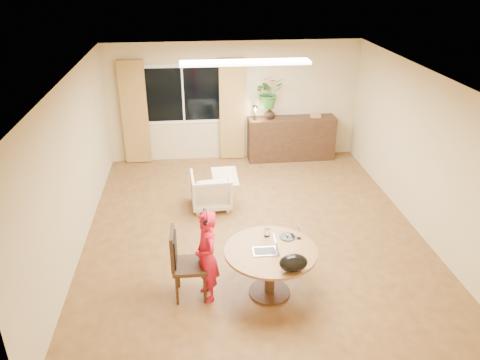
{
  "coord_description": "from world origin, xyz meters",
  "views": [
    {
      "loc": [
        -0.95,
        -6.68,
        4.17
      ],
      "look_at": [
        -0.24,
        -0.2,
        1.05
      ],
      "focal_mm": 35.0,
      "sensor_mm": 36.0,
      "label": 1
    }
  ],
  "objects_px": {
    "armchair": "(211,190)",
    "sideboard": "(291,138)",
    "dining_chair": "(190,264)",
    "dining_table": "(270,259)",
    "child": "(207,256)"
  },
  "relations": [
    {
      "from": "child",
      "to": "sideboard",
      "type": "xyz_separation_m",
      "value": [
        2.09,
        4.61,
        -0.16
      ]
    },
    {
      "from": "dining_table",
      "to": "armchair",
      "type": "xyz_separation_m",
      "value": [
        -0.66,
        2.55,
        -0.22
      ]
    },
    {
      "from": "armchair",
      "to": "sideboard",
      "type": "bearing_deg",
      "value": -135.22
    },
    {
      "from": "dining_table",
      "to": "armchair",
      "type": "distance_m",
      "value": 2.64
    },
    {
      "from": "dining_table",
      "to": "sideboard",
      "type": "xyz_separation_m",
      "value": [
        1.26,
        4.64,
        -0.07
      ]
    },
    {
      "from": "child",
      "to": "armchair",
      "type": "height_order",
      "value": "child"
    },
    {
      "from": "dining_chair",
      "to": "sideboard",
      "type": "distance_m",
      "value": 5.12
    },
    {
      "from": "armchair",
      "to": "sideboard",
      "type": "height_order",
      "value": "sideboard"
    },
    {
      "from": "dining_chair",
      "to": "armchair",
      "type": "relative_size",
      "value": 1.41
    },
    {
      "from": "dining_table",
      "to": "sideboard",
      "type": "bearing_deg",
      "value": 74.84
    },
    {
      "from": "dining_table",
      "to": "armchair",
      "type": "relative_size",
      "value": 1.7
    },
    {
      "from": "dining_chair",
      "to": "child",
      "type": "distance_m",
      "value": 0.26
    },
    {
      "from": "dining_table",
      "to": "child",
      "type": "bearing_deg",
      "value": 178.36
    },
    {
      "from": "child",
      "to": "sideboard",
      "type": "height_order",
      "value": "child"
    },
    {
      "from": "child",
      "to": "dining_table",
      "type": "bearing_deg",
      "value": 74.09
    }
  ]
}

